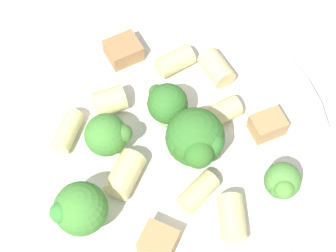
{
  "coord_description": "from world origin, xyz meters",
  "views": [
    {
      "loc": [
        0.01,
        0.19,
        0.37
      ],
      "look_at": [
        0.0,
        0.0,
        0.04
      ],
      "focal_mm": 60.0,
      "sensor_mm": 36.0,
      "label": 1
    }
  ],
  "objects_px": {
    "broccoli_floret_0": "(282,183)",
    "chicken_chunk_2": "(158,242)",
    "rigatoni_3": "(110,101)",
    "rigatoni_7": "(125,175)",
    "broccoli_floret_2": "(163,103)",
    "chicken_chunk_0": "(123,50)",
    "rigatoni_0": "(198,192)",
    "chicken_chunk_1": "(267,123)",
    "broccoli_floret_4": "(80,208)",
    "rigatoni_2": "(216,68)",
    "rigatoni_1": "(67,132)",
    "broccoli_floret_1": "(196,140)",
    "rigatoni_5": "(175,61)",
    "rigatoni_6": "(221,112)",
    "pasta_bowl": "(168,141)",
    "rigatoni_4": "(232,218)",
    "broccoli_floret_3": "(108,135)"
  },
  "relations": [
    {
      "from": "broccoli_floret_0",
      "to": "chicken_chunk_2",
      "type": "distance_m",
      "value": 0.08
    },
    {
      "from": "rigatoni_3",
      "to": "rigatoni_7",
      "type": "relative_size",
      "value": 0.73
    },
    {
      "from": "broccoli_floret_2",
      "to": "chicken_chunk_0",
      "type": "bearing_deg",
      "value": -63.88
    },
    {
      "from": "rigatoni_0",
      "to": "chicken_chunk_1",
      "type": "relative_size",
      "value": 1.22
    },
    {
      "from": "broccoli_floret_4",
      "to": "rigatoni_2",
      "type": "bearing_deg",
      "value": -129.43
    },
    {
      "from": "rigatoni_1",
      "to": "rigatoni_0",
      "type": "bearing_deg",
      "value": 151.72
    },
    {
      "from": "broccoli_floret_4",
      "to": "rigatoni_0",
      "type": "relative_size",
      "value": 1.5
    },
    {
      "from": "broccoli_floret_4",
      "to": "chicken_chunk_1",
      "type": "bearing_deg",
      "value": -152.15
    },
    {
      "from": "broccoli_floret_1",
      "to": "broccoli_floret_2",
      "type": "bearing_deg",
      "value": -57.03
    },
    {
      "from": "rigatoni_5",
      "to": "chicken_chunk_2",
      "type": "bearing_deg",
      "value": 83.54
    },
    {
      "from": "broccoli_floret_1",
      "to": "rigatoni_0",
      "type": "bearing_deg",
      "value": 91.35
    },
    {
      "from": "rigatoni_6",
      "to": "chicken_chunk_1",
      "type": "relative_size",
      "value": 1.19
    },
    {
      "from": "pasta_bowl",
      "to": "rigatoni_5",
      "type": "relative_size",
      "value": 8.3
    },
    {
      "from": "rigatoni_2",
      "to": "pasta_bowl",
      "type": "bearing_deg",
      "value": 52.69
    },
    {
      "from": "chicken_chunk_1",
      "to": "rigatoni_5",
      "type": "bearing_deg",
      "value": -41.09
    },
    {
      "from": "rigatoni_5",
      "to": "rigatoni_6",
      "type": "relative_size",
      "value": 1.02
    },
    {
      "from": "broccoli_floret_4",
      "to": "rigatoni_5",
      "type": "height_order",
      "value": "broccoli_floret_4"
    },
    {
      "from": "rigatoni_0",
      "to": "broccoli_floret_2",
      "type": "bearing_deg",
      "value": -70.33
    },
    {
      "from": "rigatoni_4",
      "to": "broccoli_floret_3",
      "type": "bearing_deg",
      "value": -35.48
    },
    {
      "from": "chicken_chunk_2",
      "to": "pasta_bowl",
      "type": "bearing_deg",
      "value": -96.1
    },
    {
      "from": "rigatoni_0",
      "to": "rigatoni_6",
      "type": "height_order",
      "value": "rigatoni_6"
    },
    {
      "from": "rigatoni_1",
      "to": "broccoli_floret_2",
      "type": "bearing_deg",
      "value": -169.74
    },
    {
      "from": "rigatoni_7",
      "to": "rigatoni_3",
      "type": "bearing_deg",
      "value": -79.17
    },
    {
      "from": "rigatoni_0",
      "to": "rigatoni_7",
      "type": "relative_size",
      "value": 0.93
    },
    {
      "from": "rigatoni_1",
      "to": "chicken_chunk_0",
      "type": "distance_m",
      "value": 0.08
    },
    {
      "from": "broccoli_floret_0",
      "to": "chicken_chunk_1",
      "type": "distance_m",
      "value": 0.05
    },
    {
      "from": "pasta_bowl",
      "to": "rigatoni_5",
      "type": "xyz_separation_m",
      "value": [
        -0.01,
        -0.06,
        0.02
      ]
    },
    {
      "from": "rigatoni_0",
      "to": "pasta_bowl",
      "type": "bearing_deg",
      "value": -69.52
    },
    {
      "from": "rigatoni_6",
      "to": "rigatoni_7",
      "type": "bearing_deg",
      "value": 34.51
    },
    {
      "from": "broccoli_floret_0",
      "to": "chicken_chunk_2",
      "type": "height_order",
      "value": "broccoli_floret_0"
    },
    {
      "from": "rigatoni_5",
      "to": "chicken_chunk_1",
      "type": "height_order",
      "value": "rigatoni_5"
    },
    {
      "from": "chicken_chunk_0",
      "to": "broccoli_floret_2",
      "type": "bearing_deg",
      "value": 116.12
    },
    {
      "from": "broccoli_floret_0",
      "to": "broccoli_floret_4",
      "type": "height_order",
      "value": "broccoli_floret_4"
    },
    {
      "from": "broccoli_floret_2",
      "to": "rigatoni_6",
      "type": "xyz_separation_m",
      "value": [
        -0.04,
        -0.0,
        -0.01
      ]
    },
    {
      "from": "rigatoni_1",
      "to": "chicken_chunk_1",
      "type": "distance_m",
      "value": 0.14
    },
    {
      "from": "broccoli_floret_3",
      "to": "chicken_chunk_2",
      "type": "xyz_separation_m",
      "value": [
        -0.03,
        0.07,
        -0.01
      ]
    },
    {
      "from": "rigatoni_7",
      "to": "rigatoni_2",
      "type": "bearing_deg",
      "value": -128.51
    },
    {
      "from": "broccoli_floret_3",
      "to": "rigatoni_4",
      "type": "relative_size",
      "value": 1.22
    },
    {
      "from": "broccoli_floret_4",
      "to": "rigatoni_2",
      "type": "distance_m",
      "value": 0.14
    },
    {
      "from": "rigatoni_3",
      "to": "chicken_chunk_2",
      "type": "relative_size",
      "value": 1.02
    },
    {
      "from": "rigatoni_1",
      "to": "pasta_bowl",
      "type": "bearing_deg",
      "value": -179.13
    },
    {
      "from": "chicken_chunk_1",
      "to": "rigatoni_0",
      "type": "bearing_deg",
      "value": 44.43
    },
    {
      "from": "rigatoni_1",
      "to": "chicken_chunk_2",
      "type": "relative_size",
      "value": 1.38
    },
    {
      "from": "rigatoni_5",
      "to": "rigatoni_6",
      "type": "distance_m",
      "value": 0.05
    },
    {
      "from": "rigatoni_7",
      "to": "pasta_bowl",
      "type": "bearing_deg",
      "value": -130.13
    },
    {
      "from": "rigatoni_1",
      "to": "chicken_chunk_2",
      "type": "height_order",
      "value": "same"
    },
    {
      "from": "rigatoni_0",
      "to": "rigatoni_7",
      "type": "bearing_deg",
      "value": -15.39
    },
    {
      "from": "broccoli_floret_3",
      "to": "rigatoni_0",
      "type": "xyz_separation_m",
      "value": [
        -0.06,
        0.04,
        -0.01
      ]
    },
    {
      "from": "rigatoni_5",
      "to": "pasta_bowl",
      "type": "bearing_deg",
      "value": 83.03
    },
    {
      "from": "rigatoni_2",
      "to": "chicken_chunk_1",
      "type": "distance_m",
      "value": 0.06
    }
  ]
}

